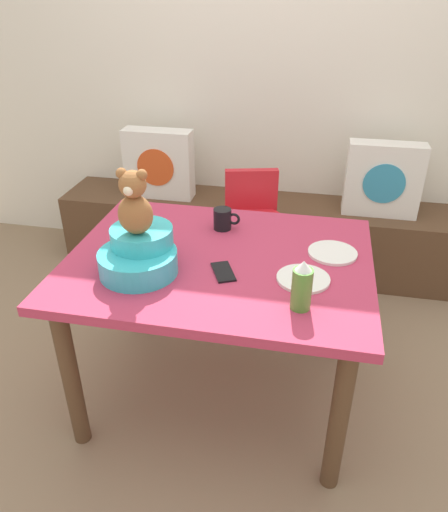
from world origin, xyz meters
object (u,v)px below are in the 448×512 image
pillow_floral_right (383,180)px  cell_phone (223,272)px  pillow_floral_left (159,164)px  infant_seat_teal (139,254)px  coffee_mug (223,219)px  dining_table (219,279)px  ketchup_bottle (302,286)px  highchair (253,223)px  teddy_bear (134,204)px  dinner_plate_near (303,279)px  dinner_plate_far (333,253)px

pillow_floral_right → cell_phone: pillow_floral_right is taller
pillow_floral_left → pillow_floral_right: bearing=0.0°
infant_seat_teal → coffee_mug: (0.24, 0.41, -0.02)m
dining_table → ketchup_bottle: (0.34, -0.28, 0.19)m
pillow_floral_left → ketchup_bottle: 1.80m
ketchup_bottle → pillow_floral_left: bearing=123.9°
coffee_mug → cell_phone: coffee_mug is taller
pillow_floral_right → highchair: pillow_floral_right is taller
teddy_bear → infant_seat_teal: bearing=90.0°
pillow_floral_left → highchair: 0.81m
pillow_floral_left → teddy_bear: bearing=-74.4°
dinner_plate_near → coffee_mug: bearing=136.5°
highchair → cell_phone: 0.93m
pillow_floral_left → highchair: (0.68, -0.42, -0.16)m
dinner_plate_near → infant_seat_teal: bearing=-175.2°
pillow_floral_right → coffee_mug: 1.23m
pillow_floral_right → dinner_plate_far: 1.13m
dining_table → highchair: (0.02, 0.79, -0.11)m
dinner_plate_near → cell_phone: 0.30m
pillow_floral_left → teddy_bear: (0.38, -1.36, 0.34)m
infant_seat_teal → cell_phone: bearing=7.7°
cell_phone → highchair: bearing=66.2°
dinner_plate_near → dinner_plate_far: same height
dining_table → coffee_mug: coffee_mug is taller
pillow_floral_right → infant_seat_teal: bearing=-126.8°
ketchup_bottle → cell_phone: 0.36m
dinner_plate_near → dinner_plate_far: 0.25m
highchair → infant_seat_teal: infant_seat_teal is taller
dinner_plate_near → teddy_bear: bearing=-175.2°
pillow_floral_left → pillow_floral_right: size_ratio=1.00×
ketchup_bottle → pillow_floral_right: bearing=75.1°
infant_seat_teal → dinner_plate_far: (0.73, 0.27, -0.07)m
dinner_plate_far → ketchup_bottle: bearing=-104.7°
pillow_floral_right → dinner_plate_near: 1.37m
pillow_floral_right → ketchup_bottle: size_ratio=2.38×
pillow_floral_left → dinner_plate_near: pillow_floral_left is taller
dinner_plate_near → cell_phone: (-0.30, -0.01, -0.00)m
pillow_floral_right → teddy_bear: size_ratio=1.76×
pillow_floral_left → dinner_plate_near: (1.00, -1.31, 0.07)m
dining_table → cell_phone: cell_phone is taller
pillow_floral_left → highchair: bearing=-31.5°
infant_seat_teal → dinner_plate_far: infant_seat_teal is taller
cell_phone → teddy_bear: bearing=162.9°
highchair → dinner_plate_far: bearing=-57.6°
ketchup_bottle → cell_phone: ketchup_bottle is taller
coffee_mug → infant_seat_teal: bearing=-120.1°
ketchup_bottle → highchair: bearing=106.6°
ketchup_bottle → dinner_plate_near: (-0.00, 0.18, -0.08)m
dinner_plate_near → dinner_plate_far: (0.11, 0.22, 0.00)m
highchair → pillow_floral_left: bearing=148.5°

